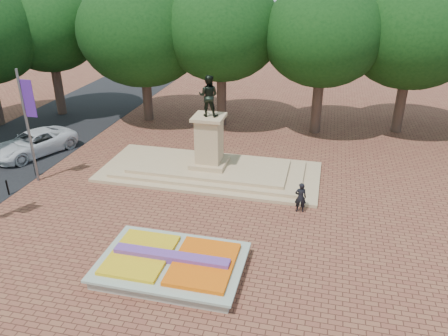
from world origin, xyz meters
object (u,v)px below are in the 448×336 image
object	(u,v)px
flower_bed	(172,264)
van	(33,143)
monument	(209,161)
pedestrian	(300,197)

from	to	relation	value
flower_bed	van	size ratio (longest dim) A/B	1.06
van	monument	bearing A→B (deg)	23.17
pedestrian	monument	bearing A→B (deg)	-39.28
flower_bed	van	distance (m)	17.27
flower_bed	van	xyz separation A→B (m)	(-13.98, 10.14, 0.45)
monument	pedestrian	xyz separation A→B (m)	(6.06, -3.50, -0.01)
monument	pedestrian	bearing A→B (deg)	-30.01
flower_bed	monument	bearing A→B (deg)	95.87
van	pedestrian	bearing A→B (deg)	12.95
flower_bed	pedestrian	xyz separation A→B (m)	(5.03, 6.50, 0.49)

